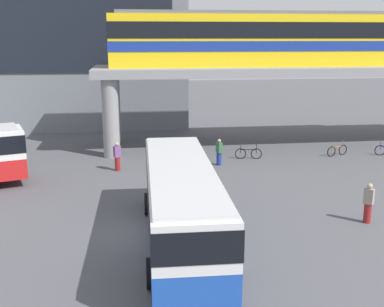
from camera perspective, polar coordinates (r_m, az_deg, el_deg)
The scene contains 10 objects.
ground_plane at distance 29.71m, azimuth -6.73°, elevation -1.77°, with size 120.00×120.00×0.00m, color #515156.
station_building at distance 46.50m, azimuth -18.58°, elevation 14.89°, with size 26.94×10.62×18.70m.
elevated_platform at distance 36.47m, azimuth 12.54°, elevation 8.91°, with size 29.75×6.41×5.85m.
train at distance 36.05m, azimuth 11.32°, elevation 13.37°, with size 25.61×2.96×3.84m.
bus_main at distance 18.23m, azimuth -1.34°, elevation -5.24°, with size 2.95×11.09×3.22m.
bicycle_black at distance 31.94m, azimuth 6.78°, elevation 0.00°, with size 1.78×0.34×1.04m.
bicycle_brown at distance 34.04m, azimuth 16.99°, elevation 0.35°, with size 1.70×0.69×1.04m.
pedestrian_walking_across at distance 30.11m, azimuth 3.26°, elevation 0.08°, with size 0.38×0.46×1.69m.
pedestrian_waiting_near_stop at distance 29.17m, azimuth -8.95°, elevation -0.44°, with size 0.48×0.43×1.77m.
pedestrian_by_bike_rack at distance 22.19m, azimuth 20.35°, elevation -5.72°, with size 0.47×0.47×1.80m.
Camera 1 is at (-0.18, -18.63, 7.95)m, focal length 44.53 mm.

